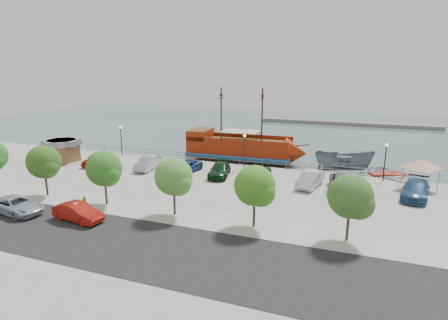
% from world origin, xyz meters
% --- Properties ---
extents(ground, '(160.00, 160.00, 0.00)m').
position_xyz_m(ground, '(0.00, 0.00, -1.00)').
color(ground, '#354947').
extents(land_slab, '(100.00, 58.00, 1.20)m').
position_xyz_m(land_slab, '(0.00, -21.00, -0.60)').
color(land_slab, gray).
rests_on(land_slab, ground).
extents(street, '(100.00, 8.00, 0.04)m').
position_xyz_m(street, '(0.00, -16.00, 0.01)').
color(street, black).
rests_on(street, land_slab).
extents(sidewalk, '(100.00, 4.00, 0.05)m').
position_xyz_m(sidewalk, '(0.00, -10.00, 0.01)').
color(sidewalk, '#9B988D').
rests_on(sidewalk, land_slab).
extents(seawall_railing, '(50.00, 0.06, 1.00)m').
position_xyz_m(seawall_railing, '(0.00, 7.80, 0.53)').
color(seawall_railing, '#5F5F5F').
rests_on(seawall_railing, land_slab).
extents(far_shore, '(40.00, 3.00, 0.80)m').
position_xyz_m(far_shore, '(10.00, 55.00, -0.60)').
color(far_shore, gray).
rests_on(far_shore, ground).
extents(pirate_ship, '(17.44, 5.44, 10.93)m').
position_xyz_m(pirate_ship, '(-1.71, 13.61, 0.83)').
color(pirate_ship, maroon).
rests_on(pirate_ship, ground).
extents(patrol_boat, '(7.55, 3.69, 2.80)m').
position_xyz_m(patrol_boat, '(11.59, 11.62, 0.40)').
color(patrol_boat, slate).
rests_on(patrol_boat, ground).
extents(speedboat, '(7.13, 7.99, 1.36)m').
position_xyz_m(speedboat, '(16.55, 9.57, -0.32)').
color(speedboat, silver).
rests_on(speedboat, ground).
extents(dock_west, '(6.95, 3.99, 0.38)m').
position_xyz_m(dock_west, '(-15.47, 9.20, -0.81)').
color(dock_west, gray).
rests_on(dock_west, ground).
extents(dock_mid, '(6.44, 2.69, 0.36)m').
position_xyz_m(dock_mid, '(9.47, 9.20, -0.82)').
color(dock_mid, gray).
rests_on(dock_mid, ground).
extents(dock_east, '(6.92, 2.79, 0.38)m').
position_xyz_m(dock_east, '(16.34, 9.20, -0.81)').
color(dock_east, gray).
rests_on(dock_east, ground).
extents(shed, '(3.94, 3.94, 2.94)m').
position_xyz_m(shed, '(-23.54, 1.22, 1.57)').
color(shed, brown).
rests_on(shed, land_slab).
extents(canopy_tent, '(4.97, 4.97, 3.61)m').
position_xyz_m(canopy_tent, '(19.34, 5.12, 3.14)').
color(canopy_tent, slate).
rests_on(canopy_tent, land_slab).
extents(street_van, '(5.52, 3.12, 1.45)m').
position_xyz_m(street_van, '(-13.92, -14.46, 0.73)').
color(street_van, '#A2ABB6').
rests_on(street_van, street).
extents(street_sedan, '(4.69, 2.19, 1.49)m').
position_xyz_m(street_sedan, '(-7.80, -13.92, 0.74)').
color(street_sedan, '#A3180E').
rests_on(street_sedan, street).
extents(fire_hydrant, '(0.28, 0.28, 0.82)m').
position_xyz_m(fire_hydrant, '(-9.82, -10.80, 0.45)').
color(fire_hydrant, '#CB8706').
rests_on(fire_hydrant, sidewalk).
extents(lamp_post_left, '(0.36, 0.36, 4.28)m').
position_xyz_m(lamp_post_left, '(-18.00, 6.50, 2.94)').
color(lamp_post_left, black).
rests_on(lamp_post_left, land_slab).
extents(lamp_post_mid, '(0.36, 0.36, 4.28)m').
position_xyz_m(lamp_post_mid, '(0.00, 6.50, 2.94)').
color(lamp_post_mid, black).
rests_on(lamp_post_mid, land_slab).
extents(lamp_post_right, '(0.36, 0.36, 4.28)m').
position_xyz_m(lamp_post_right, '(16.00, 6.50, 2.94)').
color(lamp_post_right, black).
rests_on(lamp_post_right, land_slab).
extents(tree_b, '(3.30, 3.20, 5.00)m').
position_xyz_m(tree_b, '(-14.85, -10.07, 3.30)').
color(tree_b, '#473321').
rests_on(tree_b, sidewalk).
extents(tree_c, '(3.30, 3.20, 5.00)m').
position_xyz_m(tree_c, '(-7.85, -10.07, 3.30)').
color(tree_c, '#473321').
rests_on(tree_c, sidewalk).
extents(tree_d, '(3.30, 3.20, 5.00)m').
position_xyz_m(tree_d, '(-0.85, -10.07, 3.30)').
color(tree_d, '#473321').
rests_on(tree_d, sidewalk).
extents(tree_e, '(3.30, 3.20, 5.00)m').
position_xyz_m(tree_e, '(6.15, -10.07, 3.30)').
color(tree_e, '#473321').
rests_on(tree_e, sidewalk).
extents(tree_f, '(3.30, 3.20, 5.00)m').
position_xyz_m(tree_f, '(13.15, -10.07, 3.30)').
color(tree_f, '#473321').
rests_on(tree_f, sidewalk).
extents(parked_car_a, '(2.10, 4.79, 1.60)m').
position_xyz_m(parked_car_a, '(-18.20, 1.43, 0.80)').
color(parked_car_a, '#A02005').
rests_on(parked_car_a, land_slab).
extents(parked_car_b, '(2.07, 5.01, 1.61)m').
position_xyz_m(parked_car_b, '(-10.85, 1.83, 0.81)').
color(parked_car_b, '#A5ABB5').
rests_on(parked_car_b, land_slab).
extents(parked_car_c, '(2.92, 5.23, 1.38)m').
position_xyz_m(parked_car_c, '(-5.99, 2.16, 0.69)').
color(parked_car_c, navy).
rests_on(parked_car_c, land_slab).
extents(parked_car_d, '(3.10, 5.53, 1.51)m').
position_xyz_m(parked_car_d, '(-1.60, 2.14, 0.76)').
color(parked_car_d, '#123317').
rests_on(parked_car_d, land_slab).
extents(parked_car_e, '(2.07, 4.80, 1.61)m').
position_xyz_m(parked_car_e, '(3.35, 1.67, 0.81)').
color(parked_car_e, black).
rests_on(parked_car_e, land_slab).
extents(parked_car_f, '(2.59, 5.23, 1.65)m').
position_xyz_m(parked_car_f, '(8.73, 1.93, 0.82)').
color(parked_car_f, silver).
rests_on(parked_car_f, land_slab).
extents(parked_car_g, '(2.88, 5.61, 1.52)m').
position_xyz_m(parked_car_g, '(11.91, 1.66, 0.76)').
color(parked_car_g, slate).
rests_on(parked_car_g, land_slab).
extents(parked_car_h, '(3.29, 6.02, 1.65)m').
position_xyz_m(parked_car_h, '(18.68, 1.86, 0.83)').
color(parked_car_h, navy).
rests_on(parked_car_h, land_slab).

